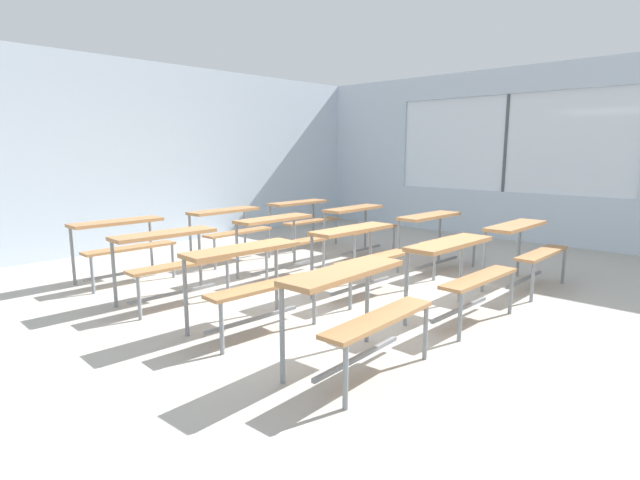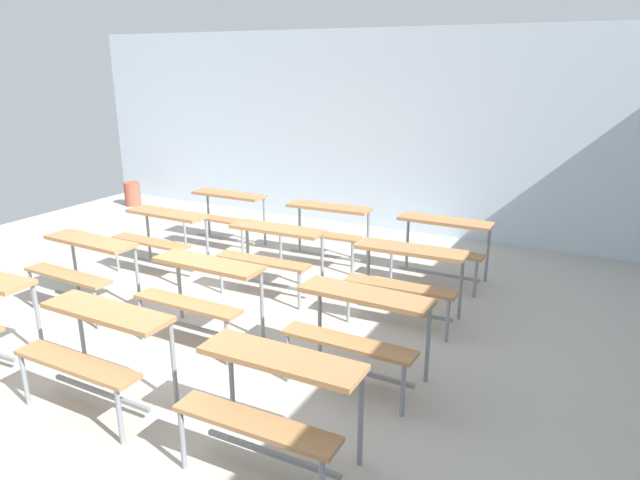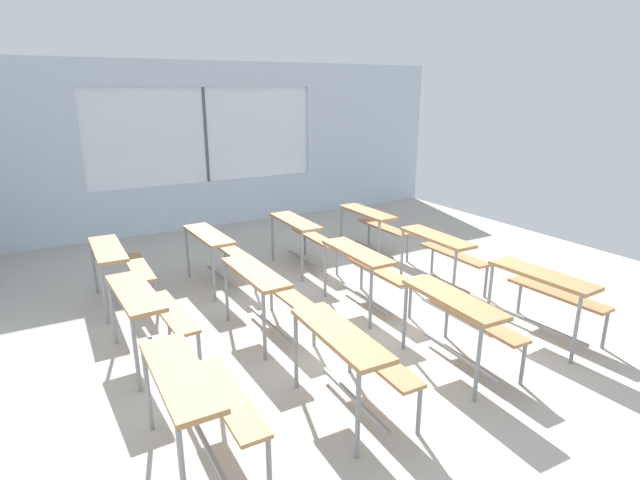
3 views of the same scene
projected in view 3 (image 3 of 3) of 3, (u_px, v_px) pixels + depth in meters
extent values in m
cube|color=#ADA89E|center=(392.00, 321.00, 5.76)|extent=(10.00, 9.00, 0.05)
cube|color=silver|center=(235.00, 201.00, 9.77)|extent=(0.12, 9.00, 0.85)
cube|color=silver|center=(228.00, 74.00, 9.08)|extent=(0.12, 9.00, 0.45)
cube|color=silver|center=(12.00, 145.00, 7.70)|extent=(0.12, 1.90, 1.70)
cube|color=silver|center=(365.00, 128.00, 10.85)|extent=(0.12, 2.90, 1.70)
cube|color=white|center=(206.00, 135.00, 9.16)|extent=(0.02, 4.20, 1.70)
cube|color=#4C5156|center=(206.00, 135.00, 9.16)|extent=(0.06, 0.05, 1.70)
cube|color=#A87547|center=(542.00, 275.00, 5.09)|extent=(1.11, 0.37, 0.04)
cube|color=#A87547|center=(557.00, 294.00, 5.33)|extent=(1.11, 0.27, 0.03)
cylinder|color=gray|center=(576.00, 329.00, 4.72)|extent=(0.04, 0.04, 0.72)
cylinder|color=gray|center=(490.00, 294.00, 5.52)|extent=(0.04, 0.04, 0.72)
cylinder|color=gray|center=(605.00, 328.00, 5.04)|extent=(0.04, 0.04, 0.44)
cylinder|color=gray|center=(520.00, 295.00, 5.85)|extent=(0.04, 0.04, 0.44)
cube|color=gray|center=(543.00, 327.00, 5.34)|extent=(1.00, 0.08, 0.03)
cube|color=#A87547|center=(437.00, 237.00, 6.37)|extent=(1.10, 0.34, 0.04)
cube|color=#A87547|center=(454.00, 254.00, 6.60)|extent=(1.10, 0.24, 0.03)
cylinder|color=gray|center=(454.00, 278.00, 5.99)|extent=(0.04, 0.04, 0.72)
cylinder|color=gray|center=(402.00, 255.00, 6.82)|extent=(0.04, 0.04, 0.72)
cylinder|color=gray|center=(486.00, 281.00, 6.28)|extent=(0.04, 0.04, 0.44)
cylinder|color=gray|center=(432.00, 258.00, 7.12)|extent=(0.04, 0.04, 0.44)
cube|color=gray|center=(442.00, 281.00, 6.61)|extent=(1.00, 0.05, 0.03)
cube|color=#A87547|center=(367.00, 212.00, 7.64)|extent=(1.10, 0.33, 0.04)
cube|color=#A87547|center=(383.00, 227.00, 7.88)|extent=(1.10, 0.23, 0.03)
cylinder|color=gray|center=(379.00, 244.00, 7.27)|extent=(0.04, 0.04, 0.72)
cylinder|color=gray|center=(341.00, 228.00, 8.09)|extent=(0.04, 0.04, 0.72)
cylinder|color=gray|center=(408.00, 248.00, 7.57)|extent=(0.04, 0.04, 0.44)
cylinder|color=gray|center=(369.00, 232.00, 8.40)|extent=(0.04, 0.04, 0.44)
cube|color=gray|center=(373.00, 249.00, 7.89)|extent=(1.00, 0.04, 0.03)
cube|color=#A87547|center=(453.00, 298.00, 4.52)|extent=(1.11, 0.37, 0.04)
cube|color=#A87547|center=(477.00, 319.00, 4.74)|extent=(1.11, 0.27, 0.03)
cylinder|color=gray|center=(478.00, 363.00, 4.14)|extent=(0.04, 0.04, 0.72)
cylinder|color=gray|center=(405.00, 316.00, 4.99)|extent=(0.04, 0.04, 0.72)
cylinder|color=gray|center=(523.00, 362.00, 4.42)|extent=(0.04, 0.04, 0.44)
cylinder|color=gray|center=(447.00, 318.00, 5.27)|extent=(0.04, 0.04, 0.44)
cube|color=gray|center=(459.00, 356.00, 4.76)|extent=(1.00, 0.08, 0.03)
cube|color=#A87547|center=(357.00, 252.00, 5.79)|extent=(1.10, 0.34, 0.04)
cube|color=#A87547|center=(379.00, 270.00, 6.03)|extent=(1.10, 0.24, 0.03)
cylinder|color=gray|center=(371.00, 298.00, 5.42)|extent=(0.04, 0.04, 0.72)
cylinder|color=gray|center=(325.00, 270.00, 6.25)|extent=(0.04, 0.04, 0.72)
cylinder|color=gray|center=(410.00, 300.00, 5.71)|extent=(0.04, 0.04, 0.44)
cylinder|color=gray|center=(362.00, 273.00, 6.55)|extent=(0.04, 0.04, 0.44)
cube|color=gray|center=(366.00, 299.00, 6.04)|extent=(1.00, 0.05, 0.03)
cube|color=#A87547|center=(295.00, 221.00, 7.13)|extent=(1.11, 0.35, 0.04)
cube|color=#A87547|center=(315.00, 237.00, 7.36)|extent=(1.10, 0.25, 0.03)
cylinder|color=gray|center=(302.00, 256.00, 6.75)|extent=(0.04, 0.04, 0.72)
cylinder|color=gray|center=(272.00, 238.00, 7.59)|extent=(0.04, 0.04, 0.72)
cylinder|color=gray|center=(337.00, 260.00, 7.04)|extent=(0.04, 0.04, 0.44)
cylinder|color=gray|center=(305.00, 241.00, 7.88)|extent=(0.04, 0.04, 0.44)
cube|color=gray|center=(304.00, 261.00, 7.37)|extent=(1.00, 0.06, 0.03)
cube|color=#A87547|center=(340.00, 334.00, 3.87)|extent=(1.11, 0.35, 0.04)
cube|color=#A87547|center=(373.00, 356.00, 4.10)|extent=(1.11, 0.25, 0.03)
cylinder|color=gray|center=(358.00, 415.00, 3.49)|extent=(0.04, 0.04, 0.72)
cylinder|color=gray|center=(296.00, 351.00, 4.33)|extent=(0.04, 0.04, 0.72)
cylinder|color=gray|center=(419.00, 409.00, 3.78)|extent=(0.04, 0.04, 0.44)
cylinder|color=gray|center=(350.00, 350.00, 4.62)|extent=(0.04, 0.04, 0.44)
cube|color=gray|center=(353.00, 398.00, 4.11)|extent=(1.00, 0.06, 0.03)
cube|color=#A87547|center=(255.00, 272.00, 5.15)|extent=(1.11, 0.34, 0.04)
cube|color=#A87547|center=(283.00, 291.00, 5.39)|extent=(1.10, 0.24, 0.03)
cylinder|color=gray|center=(264.00, 326.00, 4.78)|extent=(0.04, 0.04, 0.72)
cylinder|color=gray|center=(226.00, 291.00, 5.60)|extent=(0.04, 0.04, 0.72)
cylinder|color=gray|center=(314.00, 326.00, 5.09)|extent=(0.04, 0.04, 0.44)
cylinder|color=gray|center=(271.00, 293.00, 5.91)|extent=(0.04, 0.04, 0.44)
cube|color=gray|center=(269.00, 324.00, 5.40)|extent=(1.00, 0.05, 0.03)
cube|color=#A87547|center=(208.00, 235.00, 6.47)|extent=(1.11, 0.36, 0.04)
cube|color=#A87547|center=(232.00, 251.00, 6.72)|extent=(1.11, 0.26, 0.03)
cylinder|color=gray|center=(214.00, 274.00, 6.10)|extent=(0.04, 0.04, 0.72)
cylinder|color=gray|center=(187.00, 253.00, 6.91)|extent=(0.04, 0.04, 0.72)
cylinder|color=gray|center=(255.00, 277.00, 6.42)|extent=(0.04, 0.04, 0.44)
cylinder|color=gray|center=(226.00, 255.00, 7.23)|extent=(0.04, 0.04, 0.44)
cube|color=gray|center=(221.00, 277.00, 6.72)|extent=(1.00, 0.07, 0.03)
cube|color=#A87547|center=(179.00, 374.00, 3.33)|extent=(1.10, 0.33, 0.04)
cube|color=#A87547|center=(228.00, 396.00, 3.56)|extent=(1.10, 0.23, 0.03)
cylinder|color=gray|center=(183.00, 475.00, 2.95)|extent=(0.04, 0.04, 0.72)
cylinder|color=gray|center=(148.00, 389.00, 3.78)|extent=(0.04, 0.04, 0.72)
cylinder|color=gray|center=(269.00, 461.00, 3.25)|extent=(0.04, 0.04, 0.44)
cylinder|color=gray|center=(219.00, 385.00, 4.08)|extent=(0.04, 0.04, 0.44)
cube|color=gray|center=(206.00, 445.00, 3.57)|extent=(1.00, 0.04, 0.03)
cube|color=#A87547|center=(135.00, 292.00, 4.65)|extent=(1.11, 0.37, 0.04)
cube|color=#A87547|center=(171.00, 312.00, 4.90)|extent=(1.11, 0.27, 0.03)
cylinder|color=gray|center=(136.00, 354.00, 4.28)|extent=(0.04, 0.04, 0.72)
cylinder|color=gray|center=(112.00, 312.00, 5.09)|extent=(0.04, 0.04, 0.72)
cylinder|color=gray|center=(199.00, 351.00, 4.60)|extent=(0.04, 0.04, 0.44)
cylinder|color=gray|center=(168.00, 312.00, 5.41)|extent=(0.04, 0.04, 0.44)
cube|color=gray|center=(156.00, 348.00, 4.90)|extent=(1.00, 0.08, 0.03)
cube|color=#A87547|center=(107.00, 249.00, 5.90)|extent=(1.10, 0.33, 0.04)
cube|color=#A87547|center=(138.00, 267.00, 6.13)|extent=(1.10, 0.23, 0.03)
cylinder|color=gray|center=(104.00, 294.00, 5.52)|extent=(0.04, 0.04, 0.72)
cylinder|color=gray|center=(94.00, 267.00, 6.36)|extent=(0.04, 0.04, 0.72)
cylinder|color=gray|center=(156.00, 296.00, 5.82)|extent=(0.04, 0.04, 0.44)
cylinder|color=gray|center=(140.00, 270.00, 6.65)|extent=(0.04, 0.04, 0.44)
cube|color=gray|center=(126.00, 295.00, 6.15)|extent=(1.00, 0.05, 0.03)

